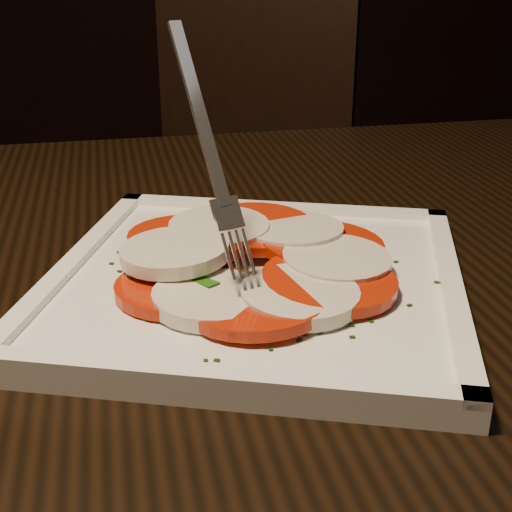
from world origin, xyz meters
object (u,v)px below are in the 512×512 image
at_px(chair, 243,181).
at_px(table, 339,338).
at_px(plate, 256,284).
at_px(fork, 200,143).

bearing_deg(chair, table, -67.82).
distance_m(chair, plate, 0.98).
distance_m(table, plate, 0.17).
xyz_separation_m(plate, fork, (-0.04, 0.00, 0.11)).
xyz_separation_m(table, fork, (-0.13, -0.09, 0.21)).
bearing_deg(fork, chair, 57.95).
relative_size(plate, fork, 1.91).
distance_m(plate, fork, 0.11).
height_order(chair, fork, fork).
bearing_deg(table, plate, -136.02).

